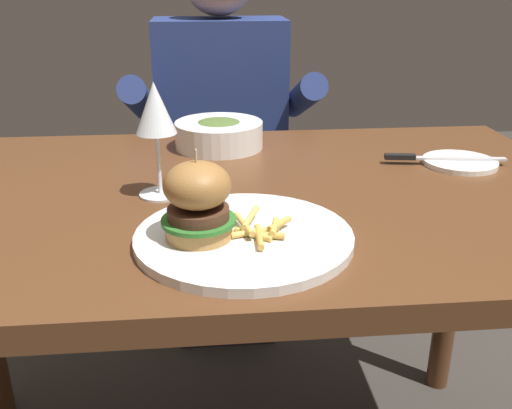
{
  "coord_description": "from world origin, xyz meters",
  "views": [
    {
      "loc": [
        -0.04,
        -0.94,
        1.09
      ],
      "look_at": [
        0.03,
        -0.18,
        0.78
      ],
      "focal_mm": 40.0,
      "sensor_mm": 36.0,
      "label": 1
    }
  ],
  "objects": [
    {
      "name": "dining_table",
      "position": [
        0.0,
        0.0,
        0.65
      ],
      "size": [
        1.32,
        0.79,
        0.74
      ],
      "color": "#56331C",
      "rests_on": "ground"
    },
    {
      "name": "main_plate",
      "position": [
        0.01,
        -0.21,
        0.75
      ],
      "size": [
        0.31,
        0.31,
        0.01
      ],
      "primitive_type": "cylinder",
      "color": "white",
      "rests_on": "dining_table"
    },
    {
      "name": "burger_sandwich",
      "position": [
        -0.05,
        -0.22,
        0.81
      ],
      "size": [
        0.1,
        0.1,
        0.13
      ],
      "color": "#B78447",
      "rests_on": "main_plate"
    },
    {
      "name": "fries_pile",
      "position": [
        0.03,
        -0.22,
        0.76
      ],
      "size": [
        0.09,
        0.12,
        0.02
      ],
      "color": "#E0B251",
      "rests_on": "main_plate"
    },
    {
      "name": "wine_glass",
      "position": [
        -0.12,
        -0.01,
        0.88
      ],
      "size": [
        0.07,
        0.07,
        0.19
      ],
      "color": "silver",
      "rests_on": "dining_table"
    },
    {
      "name": "bread_plate",
      "position": [
        0.46,
        0.1,
        0.74
      ],
      "size": [
        0.14,
        0.14,
        0.01
      ],
      "primitive_type": "cylinder",
      "color": "white",
      "rests_on": "dining_table"
    },
    {
      "name": "table_knife",
      "position": [
        0.41,
        0.11,
        0.75
      ],
      "size": [
        0.24,
        0.05,
        0.01
      ],
      "color": "silver",
      "rests_on": "bread_plate"
    },
    {
      "name": "soup_bowl",
      "position": [
        -0.01,
        0.26,
        0.77
      ],
      "size": [
        0.19,
        0.19,
        0.06
      ],
      "color": "white",
      "rests_on": "dining_table"
    },
    {
      "name": "diner_person",
      "position": [
        0.01,
        0.67,
        0.56
      ],
      "size": [
        0.51,
        0.36,
        1.18
      ],
      "color": "#282833",
      "rests_on": "ground"
    }
  ]
}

